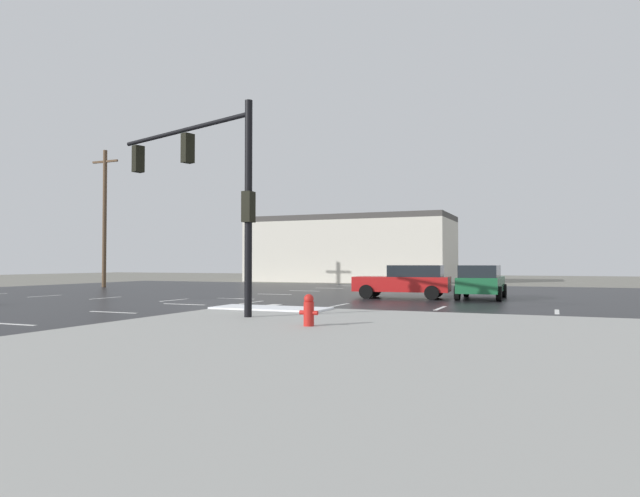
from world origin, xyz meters
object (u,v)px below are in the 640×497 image
traffic_signal_mast (209,177)px  fire_hydrant (309,310)px  sedan_red (405,281)px  sedan_green (481,281)px  utility_pole_far (105,215)px

traffic_signal_mast → fire_hydrant: 6.11m
sedan_red → sedan_green: bearing=-171.8°
sedan_red → traffic_signal_mast: bearing=69.4°
fire_hydrant → sedan_green: 14.57m
traffic_signal_mast → sedan_green: 14.52m
sedan_green → sedan_red: bearing=102.0°
sedan_green → utility_pole_far: size_ratio=0.47×
traffic_signal_mast → sedan_red: (3.36, 11.58, -3.55)m
fire_hydrant → sedan_red: (-0.92, 13.59, 0.32)m
sedan_green → utility_pole_far: 26.53m
traffic_signal_mast → utility_pole_far: bearing=-21.6°
fire_hydrant → sedan_red: bearing=93.9°
fire_hydrant → utility_pole_far: 29.79m
sedan_green → sedan_red: same height
sedan_red → utility_pole_far: 23.32m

